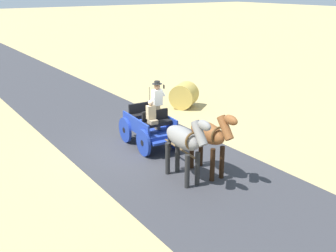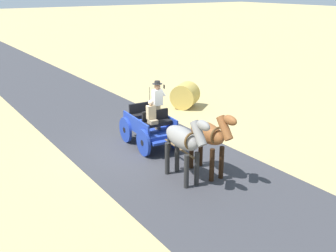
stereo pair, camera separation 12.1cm
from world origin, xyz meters
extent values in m
plane|color=tan|center=(0.00, 0.00, 0.00)|extent=(200.00, 200.00, 0.00)
cube|color=#38383D|center=(0.00, 0.00, 0.00)|extent=(5.35, 160.00, 0.01)
cube|color=#1E3899|center=(-0.33, -0.06, 0.66)|extent=(1.37, 2.29, 0.12)
cube|color=#1E3899|center=(-0.89, -0.02, 0.94)|extent=(0.22, 2.09, 0.44)
cube|color=#1E3899|center=(0.24, -0.11, 0.94)|extent=(0.22, 2.09, 0.44)
cube|color=#1E3899|center=(-0.23, 1.15, 0.56)|extent=(1.10, 0.32, 0.08)
cube|color=#1E3899|center=(-0.42, -1.26, 0.48)|extent=(0.73, 0.26, 0.06)
cube|color=black|center=(-0.28, 0.54, 1.04)|extent=(1.04, 0.44, 0.14)
cube|color=black|center=(-0.29, 0.36, 1.26)|extent=(1.02, 0.16, 0.44)
cube|color=black|center=(-0.36, -0.56, 1.04)|extent=(1.04, 0.44, 0.14)
cube|color=black|center=(-0.38, -0.74, 1.26)|extent=(1.02, 0.16, 0.44)
cylinder|color=#1E3899|center=(-0.91, 0.76, 0.48)|extent=(0.17, 0.96, 0.96)
cylinder|color=black|center=(-0.91, 0.76, 0.48)|extent=(0.14, 0.22, 0.21)
cylinder|color=#1E3899|center=(0.38, 0.65, 0.48)|extent=(0.17, 0.96, 0.96)
cylinder|color=black|center=(0.38, 0.65, 0.48)|extent=(0.14, 0.22, 0.21)
cylinder|color=#1E3899|center=(-1.03, -0.78, 0.48)|extent=(0.17, 0.96, 0.96)
cylinder|color=black|center=(-1.03, -0.78, 0.48)|extent=(0.14, 0.22, 0.21)
cylinder|color=#1E3899|center=(0.26, -0.88, 0.48)|extent=(0.17, 0.96, 0.96)
cylinder|color=black|center=(0.26, -0.88, 0.48)|extent=(0.14, 0.22, 0.21)
cylinder|color=brown|center=(-0.15, 2.13, 0.61)|extent=(0.23, 2.00, 0.07)
cylinder|color=black|center=(0.02, 0.52, 1.74)|extent=(0.02, 0.02, 1.30)
cylinder|color=#998466|center=(-0.45, 0.28, 1.17)|extent=(0.22, 0.22, 0.90)
cube|color=silver|center=(-0.45, 0.28, 1.90)|extent=(0.36, 0.25, 0.56)
sphere|color=#9E7051|center=(-0.45, 0.28, 2.30)|extent=(0.22, 0.22, 0.22)
cylinder|color=black|center=(-0.45, 0.28, 2.40)|extent=(0.36, 0.36, 0.01)
cylinder|color=black|center=(-0.45, 0.28, 2.45)|extent=(0.20, 0.20, 0.10)
cylinder|color=silver|center=(-0.63, 0.33, 2.08)|extent=(0.27, 0.10, 0.32)
cube|color=black|center=(-0.68, 0.36, 2.28)|extent=(0.03, 0.07, 0.14)
cube|color=#998466|center=(-0.02, 0.64, 1.18)|extent=(0.30, 0.34, 0.14)
cube|color=tan|center=(-0.03, 0.52, 1.49)|extent=(0.31, 0.22, 0.48)
sphere|color=beige|center=(-0.03, 0.52, 1.84)|extent=(0.20, 0.20, 0.20)
ellipsoid|color=brown|center=(-0.54, 2.96, 1.37)|extent=(0.63, 1.58, 0.64)
cylinder|color=black|center=(-0.70, 3.52, 0.53)|extent=(0.15, 0.15, 1.05)
cylinder|color=black|center=(-0.34, 3.50, 0.53)|extent=(0.15, 0.15, 1.05)
cylinder|color=black|center=(-0.75, 2.43, 0.53)|extent=(0.15, 0.15, 1.05)
cylinder|color=black|center=(-0.39, 2.41, 0.53)|extent=(0.15, 0.15, 1.05)
cylinder|color=brown|center=(-0.50, 3.81, 1.77)|extent=(0.29, 0.66, 0.73)
ellipsoid|color=brown|center=(-0.49, 4.03, 2.07)|extent=(0.24, 0.55, 0.28)
cube|color=black|center=(-0.51, 3.79, 1.81)|extent=(0.08, 0.50, 0.56)
cylinder|color=black|center=(-0.58, 2.22, 1.07)|extent=(0.11, 0.11, 0.70)
torus|color=brown|center=(-0.52, 3.51, 1.45)|extent=(0.55, 0.09, 0.55)
ellipsoid|color=gray|center=(0.36, 2.89, 1.37)|extent=(0.64, 1.59, 0.64)
cylinder|color=#272726|center=(0.20, 3.45, 0.53)|extent=(0.15, 0.15, 1.05)
cylinder|color=#272726|center=(0.57, 3.43, 0.53)|extent=(0.15, 0.15, 1.05)
cylinder|color=#272726|center=(0.15, 2.36, 0.53)|extent=(0.15, 0.15, 1.05)
cylinder|color=#272726|center=(0.51, 2.34, 0.53)|extent=(0.15, 0.15, 1.05)
cylinder|color=gray|center=(0.40, 3.74, 1.77)|extent=(0.29, 0.66, 0.73)
ellipsoid|color=gray|center=(0.41, 3.95, 2.07)|extent=(0.25, 0.55, 0.28)
cube|color=#272726|center=(0.40, 3.72, 1.81)|extent=(0.09, 0.50, 0.56)
cylinder|color=#272726|center=(0.32, 2.15, 1.07)|extent=(0.11, 0.11, 0.70)
torus|color=brown|center=(0.39, 3.44, 1.45)|extent=(0.55, 0.10, 0.55)
cylinder|color=gold|center=(-4.35, -3.34, 0.60)|extent=(1.59, 1.62, 1.20)
camera|label=1|loc=(7.13, 11.99, 5.68)|focal=43.47mm
camera|label=2|loc=(7.03, 12.06, 5.68)|focal=43.47mm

